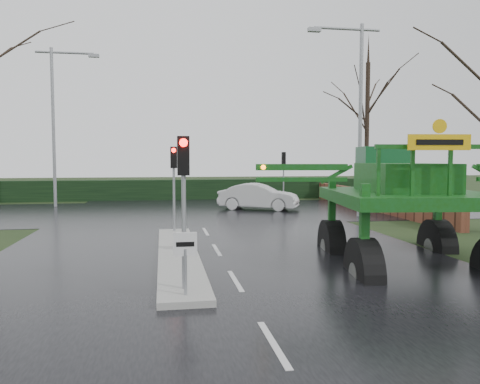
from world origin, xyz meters
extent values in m
plane|color=black|center=(0.00, 0.00, 0.00)|extent=(140.00, 140.00, 0.00)
cube|color=black|center=(0.00, 10.00, 0.00)|extent=(14.00, 80.00, 0.02)
cube|color=black|center=(0.00, 16.00, 0.01)|extent=(80.00, 12.00, 0.02)
cube|color=gray|center=(-1.30, 3.00, 0.09)|extent=(1.20, 10.00, 0.16)
cube|color=black|center=(0.00, 24.00, 0.75)|extent=(44.00, 0.90, 1.50)
cube|color=#592D1E|center=(10.50, 16.00, 0.60)|extent=(0.40, 20.00, 1.20)
cylinder|color=gray|center=(-1.30, -1.50, 0.65)|extent=(0.07, 0.07, 1.00)
cube|color=silver|center=(-1.30, -1.50, 1.25)|extent=(0.50, 0.04, 0.50)
cube|color=black|center=(-1.30, -1.52, 1.25)|extent=(0.38, 0.01, 0.10)
cylinder|color=gray|center=(-1.30, -1.00, 1.75)|extent=(0.10, 0.10, 3.50)
cube|color=black|center=(-1.30, -1.00, 3.10)|extent=(0.26, 0.22, 0.85)
sphere|color=#FF0C07|center=(-1.30, -1.13, 3.38)|extent=(0.18, 0.18, 0.18)
cylinder|color=gray|center=(-1.30, 7.50, 1.75)|extent=(0.10, 0.10, 3.50)
cube|color=black|center=(-1.30, 7.50, 3.10)|extent=(0.26, 0.22, 0.85)
sphere|color=#FF0C07|center=(-1.30, 7.37, 3.38)|extent=(0.18, 0.18, 0.18)
cylinder|color=gray|center=(6.50, 20.00, 1.75)|extent=(0.10, 0.10, 3.50)
cube|color=black|center=(6.50, 20.00, 3.10)|extent=(0.26, 0.22, 0.85)
sphere|color=#FF0C07|center=(6.50, 20.13, 3.38)|extent=(0.18, 0.18, 0.18)
cylinder|color=gray|center=(8.50, 12.00, 5.00)|extent=(0.20, 0.20, 10.00)
cylinder|color=gray|center=(7.70, 12.00, 9.70)|extent=(3.52, 0.14, 0.14)
cube|color=gray|center=(5.94, 12.00, 9.58)|extent=(0.65, 0.30, 0.20)
cylinder|color=gray|center=(-8.50, 20.00, 5.00)|extent=(0.20, 0.20, 10.00)
cylinder|color=gray|center=(-7.70, 20.00, 9.70)|extent=(3.52, 0.14, 0.14)
cube|color=gray|center=(-5.94, 20.00, 9.58)|extent=(0.65, 0.30, 0.20)
cylinder|color=black|center=(13.00, 21.00, 5.00)|extent=(0.32, 0.32, 10.00)
cone|color=black|center=(13.00, 21.00, 10.80)|extent=(0.24, 0.24, 2.50)
cylinder|color=black|center=(1.81, 2.02, 1.00)|extent=(0.80, 2.06, 2.00)
cylinder|color=#595B56|center=(1.81, 2.02, 1.00)|extent=(0.68, 0.77, 0.70)
cube|color=#13470C|center=(1.81, 2.02, 2.25)|extent=(0.25, 0.25, 2.30)
cylinder|color=black|center=(5.38, 1.56, 1.00)|extent=(0.80, 2.06, 2.00)
cylinder|color=#595B56|center=(5.38, 1.56, 1.00)|extent=(0.68, 0.77, 0.70)
cube|color=#13470C|center=(5.38, 1.56, 2.25)|extent=(0.25, 0.25, 2.30)
cylinder|color=black|center=(1.35, -1.56, 1.00)|extent=(0.80, 2.06, 2.00)
cylinder|color=#595B56|center=(1.35, -1.56, 1.00)|extent=(0.68, 0.77, 0.70)
cube|color=#13470C|center=(1.35, -1.56, 2.25)|extent=(0.25, 0.25, 2.30)
cylinder|color=black|center=(4.92, -2.02, 1.00)|extent=(0.80, 2.06, 2.00)
cylinder|color=#595B56|center=(4.92, -2.02, 1.00)|extent=(0.68, 0.77, 0.70)
cube|color=#13470C|center=(4.92, -2.02, 2.25)|extent=(0.25, 0.25, 2.30)
cube|color=#13470C|center=(3.36, 0.00, 2.90)|extent=(4.78, 5.30, 0.35)
cube|color=#13470C|center=(3.39, 0.20, 3.45)|extent=(2.57, 3.26, 0.90)
cube|color=#114924|center=(3.65, 2.18, 3.80)|extent=(1.64, 1.38, 1.30)
cube|color=#13470C|center=(3.16, -1.59, 4.35)|extent=(2.99, 0.50, 0.12)
cube|color=#13470C|center=(0.14, 0.01, 3.80)|extent=(2.60, 0.51, 0.18)
sphere|color=orange|center=(-0.97, 0.06, 3.80)|extent=(0.14, 0.14, 0.14)
cube|color=#E8B00C|center=(3.11, -1.99, 4.45)|extent=(1.60, 0.26, 0.40)
cube|color=black|center=(3.11, -1.99, 4.45)|extent=(1.19, 0.16, 0.14)
cylinder|color=#E8B00C|center=(3.11, -1.99, 4.85)|extent=(0.36, 0.09, 0.36)
imported|color=silver|center=(3.92, 16.09, 0.00)|extent=(4.98, 3.45, 1.56)
camera|label=1|loc=(-1.76, -11.24, 3.02)|focal=35.00mm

